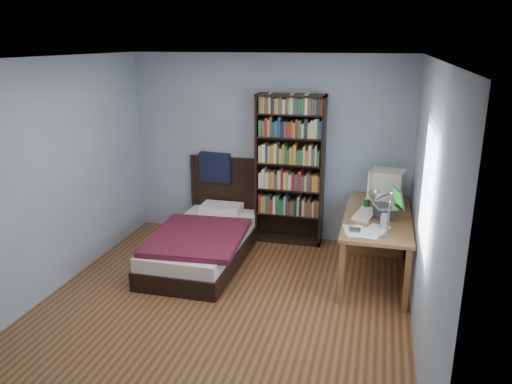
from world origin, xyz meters
TOP-DOWN VIEW (x-y plane):
  - room at (0.03, -0.00)m, footprint 4.20×4.24m
  - desk at (1.50, 1.69)m, footprint 0.75×1.74m
  - crt_monitor at (1.58, 1.60)m, footprint 0.45×0.41m
  - laptop at (1.59, 1.11)m, footprint 0.37×0.35m
  - desk_lamp at (1.48, 0.13)m, footprint 0.24×0.52m
  - keyboard at (1.36, 1.14)m, footprint 0.29×0.51m
  - speaker at (1.58, 0.79)m, footprint 0.09×0.09m
  - soda_can at (1.37, 1.37)m, footprint 0.07×0.07m
  - mouse at (1.49, 1.48)m, footprint 0.06×0.10m
  - phone_silver at (1.28, 0.88)m, footprint 0.08×0.11m
  - phone_grey at (1.23, 0.70)m, footprint 0.06×0.09m
  - external_drive at (1.28, 0.60)m, footprint 0.12×0.12m
  - bookshelf at (0.33, 1.94)m, footprint 0.90×0.30m
  - bed at (-0.59, 1.13)m, footprint 1.14×2.08m

SIDE VIEW (x-z plane):
  - bed at x=-0.59m, z-range -0.33..0.84m
  - desk at x=1.50m, z-range 0.06..0.79m
  - phone_silver at x=1.28m, z-range 0.73..0.75m
  - phone_grey at x=1.23m, z-range 0.73..0.75m
  - external_drive at x=1.28m, z-range 0.73..0.75m
  - mouse at x=1.49m, z-range 0.73..0.76m
  - keyboard at x=1.36m, z-range 0.72..0.77m
  - soda_can at x=1.37m, z-range 0.73..0.86m
  - speaker at x=1.58m, z-range 0.73..0.89m
  - laptop at x=1.59m, z-range 0.65..1.01m
  - crt_monitor at x=1.58m, z-range 0.76..1.20m
  - bookshelf at x=0.33m, z-range 0.00..2.00m
  - desk_lamp at x=1.48m, z-range 0.92..1.54m
  - room at x=0.03m, z-range 0.00..2.50m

